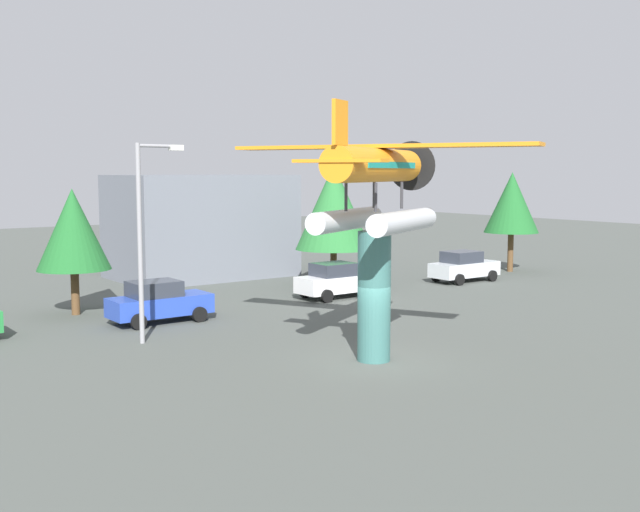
# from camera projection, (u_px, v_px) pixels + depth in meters

# --- Properties ---
(ground_plane) EXTENTS (140.00, 140.00, 0.00)m
(ground_plane) POSITION_uv_depth(u_px,v_px,m) (374.00, 360.00, 25.67)
(ground_plane) COLOR #4C514C
(display_pedestal) EXTENTS (1.10, 1.10, 4.31)m
(display_pedestal) POSITION_uv_depth(u_px,v_px,m) (374.00, 296.00, 25.44)
(display_pedestal) COLOR #386B66
(display_pedestal) RESTS_ON ground
(floatplane_monument) EXTENTS (7.10, 9.70, 4.00)m
(floatplane_monument) POSITION_uv_depth(u_px,v_px,m) (376.00, 180.00, 25.14)
(floatplane_monument) COLOR silver
(floatplane_monument) RESTS_ON display_pedestal
(car_mid_blue) EXTENTS (4.20, 2.02, 1.76)m
(car_mid_blue) POSITION_uv_depth(u_px,v_px,m) (159.00, 302.00, 32.04)
(car_mid_blue) COLOR #2847B7
(car_mid_blue) RESTS_ON ground
(car_far_white) EXTENTS (4.20, 2.02, 1.76)m
(car_far_white) POSITION_uv_depth(u_px,v_px,m) (337.00, 280.00, 38.37)
(car_far_white) COLOR white
(car_far_white) RESTS_ON ground
(car_distant_silver) EXTENTS (4.20, 2.02, 1.76)m
(car_distant_silver) POSITION_uv_depth(u_px,v_px,m) (464.00, 266.00, 44.01)
(car_distant_silver) COLOR silver
(car_distant_silver) RESTS_ON ground
(streetlight_primary) EXTENTS (1.84, 0.28, 7.28)m
(streetlight_primary) POSITION_uv_depth(u_px,v_px,m) (145.00, 227.00, 27.93)
(streetlight_primary) COLOR gray
(streetlight_primary) RESTS_ON ground
(storefront_building) EXTENTS (10.03, 6.51, 6.07)m
(storefront_building) POSITION_uv_depth(u_px,v_px,m) (201.00, 226.00, 46.02)
(storefront_building) COLOR slate
(storefront_building) RESTS_ON ground
(tree_east) EXTENTS (3.18, 3.18, 5.53)m
(tree_east) POSITION_uv_depth(u_px,v_px,m) (73.00, 230.00, 33.51)
(tree_east) COLOR brown
(tree_east) RESTS_ON ground
(tree_center_back) EXTENTS (4.20, 4.20, 6.68)m
(tree_center_back) POSITION_uv_depth(u_px,v_px,m) (334.00, 207.00, 42.14)
(tree_center_back) COLOR brown
(tree_center_back) RESTS_ON ground
(tree_far_east) EXTENTS (3.39, 3.39, 6.23)m
(tree_far_east) POSITION_uv_depth(u_px,v_px,m) (512.00, 203.00, 48.16)
(tree_far_east) COLOR brown
(tree_far_east) RESTS_ON ground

